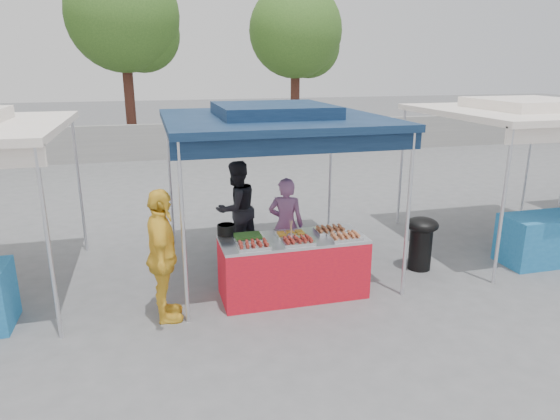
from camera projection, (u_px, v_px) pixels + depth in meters
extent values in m
plane|color=slate|center=(291.00, 291.00, 7.17)|extent=(80.00, 80.00, 0.00)
cube|color=gray|center=(202.00, 140.00, 17.19)|extent=(40.00, 0.25, 1.20)
cylinder|color=silver|center=(183.00, 236.00, 6.01)|extent=(0.05, 0.05, 2.30)
cylinder|color=silver|center=(408.00, 217.00, 6.75)|extent=(0.05, 0.05, 2.30)
cylinder|color=silver|center=(170.00, 181.00, 8.79)|extent=(0.05, 0.05, 2.30)
cylinder|color=silver|center=(330.00, 172.00, 9.53)|extent=(0.05, 0.05, 2.30)
cube|color=#122848|center=(273.00, 119.00, 7.43)|extent=(3.20, 3.20, 0.10)
cube|color=#122848|center=(273.00, 110.00, 7.39)|extent=(1.65, 1.65, 0.18)
cube|color=#122848|center=(303.00, 144.00, 6.08)|extent=(3.20, 0.04, 0.25)
cylinder|color=silver|center=(49.00, 247.00, 5.64)|extent=(0.05, 0.05, 2.30)
cylinder|color=silver|center=(80.00, 187.00, 8.42)|extent=(0.05, 0.05, 2.30)
cylinder|color=silver|center=(502.00, 209.00, 7.12)|extent=(0.05, 0.05, 2.30)
cylinder|color=silver|center=(401.00, 168.00, 9.90)|extent=(0.05, 0.05, 2.30)
cylinder|color=silver|center=(528.00, 161.00, 10.64)|extent=(0.05, 0.05, 2.30)
cube|color=white|center=(527.00, 112.00, 8.54)|extent=(3.20, 3.20, 0.10)
cube|color=white|center=(528.00, 104.00, 8.51)|extent=(1.65, 1.65, 0.18)
cube|color=#2276B5|center=(554.00, 238.00, 8.17)|extent=(1.80, 0.70, 0.80)
cylinder|color=#48251B|center=(129.00, 93.00, 18.02)|extent=(0.36, 0.36, 4.27)
sphere|color=#3D6822|center=(123.00, 15.00, 17.28)|extent=(3.90, 3.90, 3.90)
sphere|color=#3D6822|center=(142.00, 34.00, 17.78)|extent=(2.68, 2.68, 2.68)
cylinder|color=#48251B|center=(295.00, 95.00, 19.77)|extent=(0.36, 0.36, 3.90)
sphere|color=#3D6822|center=(296.00, 31.00, 19.09)|extent=(3.57, 3.57, 3.57)
sphere|color=#3D6822|center=(309.00, 46.00, 19.58)|extent=(2.45, 2.45, 2.45)
cube|color=red|center=(293.00, 268.00, 6.96)|extent=(2.00, 0.80, 0.81)
cube|color=silver|center=(293.00, 239.00, 6.84)|extent=(2.00, 0.80, 0.04)
cube|color=silver|center=(253.00, 246.00, 6.45)|extent=(0.42, 0.30, 0.05)
cube|color=maroon|center=(253.00, 244.00, 6.44)|extent=(0.35, 0.25, 0.02)
cube|color=silver|center=(298.00, 242.00, 6.60)|extent=(0.42, 0.30, 0.05)
cube|color=maroon|center=(298.00, 239.00, 6.59)|extent=(0.35, 0.25, 0.02)
cube|color=silver|center=(345.00, 237.00, 6.78)|extent=(0.42, 0.30, 0.05)
cube|color=#C36D43|center=(345.00, 235.00, 6.77)|extent=(0.35, 0.25, 0.02)
cube|color=silver|center=(248.00, 238.00, 6.76)|extent=(0.42, 0.30, 0.05)
cube|color=#316121|center=(248.00, 235.00, 6.75)|extent=(0.35, 0.25, 0.02)
cube|color=silver|center=(291.00, 235.00, 6.88)|extent=(0.42, 0.30, 0.05)
cube|color=gold|center=(291.00, 232.00, 6.87)|extent=(0.35, 0.25, 0.02)
cube|color=silver|center=(330.00, 231.00, 7.04)|extent=(0.42, 0.30, 0.05)
cube|color=#C36D43|center=(330.00, 228.00, 7.03)|extent=(0.35, 0.25, 0.02)
cylinder|color=black|center=(226.00, 230.00, 6.94)|extent=(0.25, 0.25, 0.15)
cylinder|color=silver|center=(291.00, 238.00, 6.68)|extent=(0.08, 0.08, 0.11)
cylinder|color=black|center=(420.00, 248.00, 7.87)|extent=(0.35, 0.35, 0.68)
ellipsoid|color=black|center=(422.00, 224.00, 7.76)|extent=(0.51, 0.51, 0.23)
cube|color=#164AB5|center=(258.00, 272.00, 7.49)|extent=(0.48, 0.33, 0.29)
cube|color=#164AB5|center=(292.00, 263.00, 7.78)|extent=(0.52, 0.36, 0.31)
cube|color=#164AB5|center=(292.00, 245.00, 7.70)|extent=(0.49, 0.34, 0.29)
imported|color=#996192|center=(286.00, 225.00, 7.72)|extent=(0.64, 0.55, 1.49)
imported|color=black|center=(237.00, 209.00, 8.36)|extent=(0.98, 0.91, 1.62)
imported|color=yellow|center=(163.00, 256.00, 6.16)|extent=(0.45, 1.02, 1.71)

